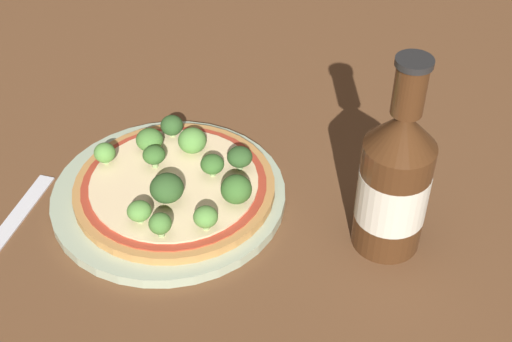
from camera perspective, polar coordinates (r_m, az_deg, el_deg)
name	(u,v)px	position (r m, az deg, el deg)	size (l,w,h in m)	color
ground_plane	(183,198)	(0.79, -5.85, -2.18)	(3.00, 3.00, 0.00)	brown
plate	(169,195)	(0.79, -6.97, -1.88)	(0.26, 0.26, 0.01)	#A3B293
pizza	(174,185)	(0.78, -6.54, -1.10)	(0.22, 0.22, 0.01)	#B77F42
broccoli_floret_0	(149,140)	(0.81, -8.52, 2.48)	(0.03, 0.03, 0.03)	#89A866
broccoli_floret_1	(139,211)	(0.73, -9.33, -3.19)	(0.02, 0.02, 0.02)	#89A866
broccoli_floret_2	(172,125)	(0.83, -6.75, 3.64)	(0.03, 0.03, 0.03)	#89A866
broccoli_floret_3	(154,155)	(0.79, -8.16, 1.26)	(0.03, 0.03, 0.03)	#89A866
broccoli_floret_4	(192,141)	(0.81, -5.12, 2.44)	(0.03, 0.03, 0.03)	#89A866
broccoli_floret_5	(160,224)	(0.71, -7.67, -4.21)	(0.02, 0.02, 0.03)	#89A866
broccoli_floret_6	(206,217)	(0.71, -4.05, -3.70)	(0.02, 0.02, 0.03)	#89A866
broccoli_floret_7	(240,157)	(0.78, -1.31, 1.12)	(0.03, 0.03, 0.03)	#89A866
broccoli_floret_8	(105,153)	(0.80, -12.01, 1.43)	(0.02, 0.02, 0.02)	#89A866
broccoli_floret_9	(236,189)	(0.74, -1.58, -1.48)	(0.03, 0.03, 0.03)	#89A866
broccoli_floret_10	(212,164)	(0.77, -3.52, 0.53)	(0.03, 0.03, 0.03)	#89A866
broccoli_floret_11	(167,188)	(0.74, -7.15, -1.37)	(0.04, 0.04, 0.03)	#89A866
beer_bottle	(394,181)	(0.70, 11.02, -0.76)	(0.07, 0.07, 0.22)	#472814
fork	(2,236)	(0.79, -19.68, -4.90)	(0.09, 0.19, 0.00)	silver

